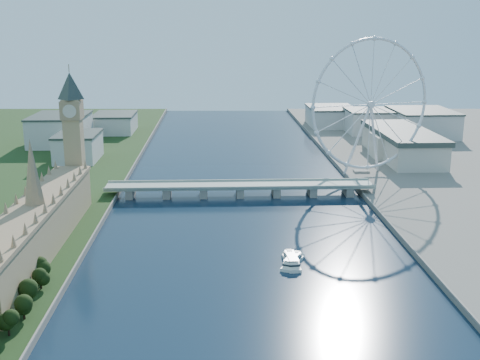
{
  "coord_description": "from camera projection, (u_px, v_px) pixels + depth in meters",
  "views": [
    {
      "loc": [
        -19.82,
        -179.03,
        136.03
      ],
      "look_at": [
        -3.64,
        210.0,
        36.39
      ],
      "focal_mm": 45.0,
      "sensor_mm": 36.0,
      "label": 1
    }
  ],
  "objects": [
    {
      "name": "county_hall",
      "position": [
        401.0,
        160.0,
        631.07
      ],
      "size": [
        54.0,
        144.0,
        35.0
      ],
      "primitive_type": null,
      "color": "beige",
      "rests_on": "ground"
    },
    {
      "name": "parliament_range",
      "position": [
        37.0,
        227.0,
        362.63
      ],
      "size": [
        24.0,
        200.0,
        70.0
      ],
      "color": "tan",
      "rests_on": "ground"
    },
    {
      "name": "tour_boat_near",
      "position": [
        291.0,
        265.0,
        353.61
      ],
      "size": [
        9.14,
        29.41,
        6.4
      ],
      "primitive_type": null,
      "rotation": [
        0.0,
        0.0,
        0.06
      ],
      "color": "silver",
      "rests_on": "ground"
    },
    {
      "name": "tour_boat_far",
      "position": [
        292.0,
        265.0,
        353.31
      ],
      "size": [
        18.13,
        27.55,
        6.0
      ],
      "primitive_type": null,
      "rotation": [
        0.0,
        0.0,
        -0.45
      ],
      "color": "silver",
      "rests_on": "ground"
    },
    {
      "name": "london_eye",
      "position": [
        371.0,
        105.0,
        539.6
      ],
      "size": [
        113.6,
        39.12,
        124.3
      ],
      "color": "silver",
      "rests_on": "ground"
    },
    {
      "name": "westminster_bridge",
      "position": [
        240.0,
        188.0,
        496.55
      ],
      "size": [
        220.0,
        22.0,
        9.5
      ],
      "color": "gray",
      "rests_on": "ground"
    },
    {
      "name": "big_ben",
      "position": [
        73.0,
        121.0,
        455.25
      ],
      "size": [
        20.02,
        20.02,
        110.0
      ],
      "color": "tan",
      "rests_on": "ground"
    },
    {
      "name": "city_skyline",
      "position": [
        263.0,
        125.0,
        747.31
      ],
      "size": [
        505.0,
        280.0,
        32.0
      ],
      "color": "beige",
      "rests_on": "ground"
    }
  ]
}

